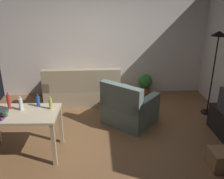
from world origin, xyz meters
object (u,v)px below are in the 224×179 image
at_px(couch, 83,90).
at_px(potted_plant, 145,83).
at_px(armchair, 129,109).
at_px(bottle_blue, 38,101).
at_px(bottle_squat, 51,104).
at_px(torchiere_lamp, 216,51).
at_px(desk, 21,119).
at_px(bottle_clear, 21,104).
at_px(bottle_red, 9,102).

relative_size(couch, potted_plant, 3.08).
relative_size(armchair, bottle_blue, 5.75).
height_order(armchair, bottle_squat, bottle_squat).
bearing_deg(bottle_squat, torchiere_lamp, 19.45).
bearing_deg(potted_plant, armchair, -113.30).
distance_m(desk, potted_plant, 3.39).
bearing_deg(bottle_clear, bottle_squat, 0.43).
bearing_deg(torchiere_lamp, bottle_blue, -163.44).
relative_size(armchair, bottle_red, 4.41).
bearing_deg(potted_plant, bottle_blue, -136.64).
xyz_separation_m(torchiere_lamp, desk, (-3.67, -1.23, -0.76)).
xyz_separation_m(torchiere_lamp, potted_plant, (-1.21, 1.07, -1.08)).
bearing_deg(bottle_clear, bottle_blue, 25.00).
bearing_deg(potted_plant, desk, -136.86).
relative_size(bottle_blue, bottle_squat, 0.98).
relative_size(desk, potted_plant, 2.16).
relative_size(couch, bottle_squat, 8.08).
height_order(torchiere_lamp, bottle_clear, torchiere_lamp).
xyz_separation_m(bottle_red, bottle_squat, (0.68, -0.06, -0.03)).
relative_size(desk, bottle_blue, 5.76).
bearing_deg(torchiere_lamp, bottle_squat, -160.55).
xyz_separation_m(bottle_clear, bottle_squat, (0.47, 0.00, -0.01)).
bearing_deg(armchair, bottle_squat, 70.92).
xyz_separation_m(bottle_blue, bottle_squat, (0.22, -0.11, 0.00)).
xyz_separation_m(couch, bottle_red, (-1.09, -1.83, 0.58)).
distance_m(armchair, bottle_squat, 1.69).
relative_size(torchiere_lamp, potted_plant, 3.18).
xyz_separation_m(torchiere_lamp, bottle_squat, (-3.20, -1.13, -0.56)).
height_order(torchiere_lamp, armchair, torchiere_lamp).
relative_size(torchiere_lamp, bottle_clear, 7.65).
height_order(potted_plant, armchair, armchair).
distance_m(torchiere_lamp, bottle_blue, 3.61).
height_order(desk, bottle_red, bottle_red).
bearing_deg(bottle_clear, bottle_red, 164.02).
xyz_separation_m(desk, bottle_squat, (0.47, 0.10, 0.20)).
bearing_deg(bottle_squat, bottle_blue, 152.84).
bearing_deg(bottle_red, armchair, 19.97).
bearing_deg(bottle_clear, torchiere_lamp, 17.16).
distance_m(bottle_red, bottle_clear, 0.21).
bearing_deg(bottle_blue, torchiere_lamp, 16.56).
bearing_deg(bottle_squat, desk, -167.49).
bearing_deg(bottle_clear, potted_plant, 41.86).
bearing_deg(couch, torchiere_lamp, 164.77).
bearing_deg(potted_plant, bottle_red, -141.17).
bearing_deg(torchiere_lamp, armchair, -169.84).
bearing_deg(torchiere_lamp, desk, -161.41).
bearing_deg(desk, bottle_blue, 43.92).
distance_m(armchair, bottle_red, 2.27).
xyz_separation_m(desk, potted_plant, (2.46, 2.31, -0.32)).
height_order(armchair, bottle_blue, bottle_blue).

